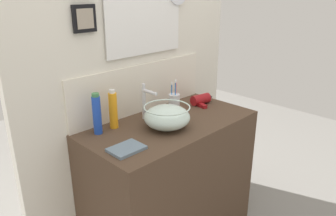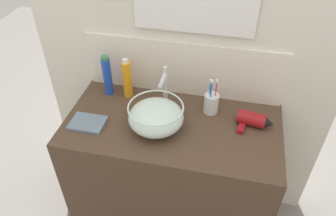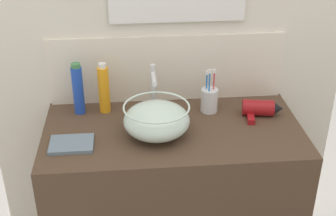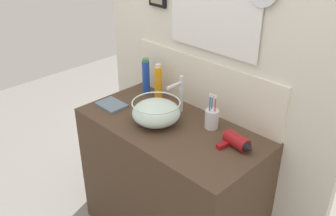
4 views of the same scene
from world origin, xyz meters
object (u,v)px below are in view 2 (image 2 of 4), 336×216
(spray_bottle, at_px, (127,79))
(glass_bowl_sink, at_px, (156,117))
(soap_dispenser, at_px, (107,76))
(faucet, at_px, (165,84))
(hair_drier, at_px, (254,120))
(hand_towel, at_px, (88,123))
(toothbrush_cup, at_px, (211,103))

(spray_bottle, bearing_deg, glass_bowl_sink, -45.84)
(spray_bottle, distance_m, soap_dispenser, 0.11)
(glass_bowl_sink, relative_size, faucet, 1.19)
(glass_bowl_sink, relative_size, spray_bottle, 1.17)
(faucet, height_order, hair_drier, faucet)
(hair_drier, height_order, hand_towel, hair_drier)
(hair_drier, distance_m, soap_dispenser, 0.81)
(faucet, relative_size, toothbrush_cup, 1.08)
(hand_towel, bearing_deg, faucet, 35.10)
(hair_drier, bearing_deg, hand_towel, -167.94)
(faucet, distance_m, spray_bottle, 0.22)
(toothbrush_cup, bearing_deg, hand_towel, -158.26)
(soap_dispenser, bearing_deg, glass_bowl_sink, -33.85)
(glass_bowl_sink, xyz_separation_m, toothbrush_cup, (0.25, 0.18, -0.01))
(toothbrush_cup, distance_m, spray_bottle, 0.47)
(glass_bowl_sink, distance_m, faucet, 0.20)
(faucet, distance_m, hand_towel, 0.44)
(soap_dispenser, relative_size, hand_towel, 1.38)
(soap_dispenser, distance_m, hand_towel, 0.30)
(hair_drier, relative_size, soap_dispenser, 0.79)
(soap_dispenser, bearing_deg, toothbrush_cup, -3.81)
(toothbrush_cup, xyz_separation_m, soap_dispenser, (-0.58, 0.04, 0.06))
(faucet, distance_m, toothbrush_cup, 0.26)
(toothbrush_cup, bearing_deg, faucet, 178.84)
(spray_bottle, bearing_deg, toothbrush_cup, -5.05)
(faucet, height_order, hand_towel, faucet)
(glass_bowl_sink, relative_size, hair_drier, 1.45)
(soap_dispenser, bearing_deg, faucet, -5.80)
(toothbrush_cup, distance_m, hand_towel, 0.64)
(glass_bowl_sink, height_order, toothbrush_cup, toothbrush_cup)
(faucet, bearing_deg, glass_bowl_sink, -90.00)
(toothbrush_cup, relative_size, soap_dispenser, 0.88)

